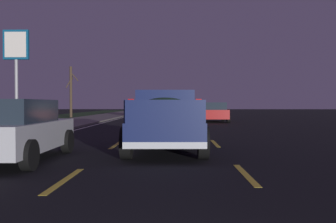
{
  "coord_description": "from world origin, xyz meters",
  "views": [
    {
      "loc": [
        -2.08,
        -0.34,
        1.44
      ],
      "look_at": [
        8.9,
        -0.11,
        1.21
      ],
      "focal_mm": 40.54,
      "sensor_mm": 36.0,
      "label": 1
    }
  ],
  "objects_px": {
    "sedan_red": "(214,112)",
    "pickup_truck": "(165,118)",
    "bare_tree_far": "(71,91)",
    "sedan_blue": "(140,110)",
    "sedan_silver": "(14,130)",
    "gas_price_sign": "(16,53)"
  },
  "relations": [
    {
      "from": "pickup_truck",
      "to": "sedan_silver",
      "type": "relative_size",
      "value": 1.24
    },
    {
      "from": "gas_price_sign",
      "to": "bare_tree_far",
      "type": "height_order",
      "value": "gas_price_sign"
    },
    {
      "from": "pickup_truck",
      "to": "sedan_silver",
      "type": "bearing_deg",
      "value": 121.42
    },
    {
      "from": "gas_price_sign",
      "to": "sedan_red",
      "type": "bearing_deg",
      "value": -81.96
    },
    {
      "from": "sedan_red",
      "to": "pickup_truck",
      "type": "bearing_deg",
      "value": 169.56
    },
    {
      "from": "pickup_truck",
      "to": "sedan_blue",
      "type": "distance_m",
      "value": 30.91
    },
    {
      "from": "sedan_blue",
      "to": "sedan_red",
      "type": "bearing_deg",
      "value": -150.06
    },
    {
      "from": "bare_tree_far",
      "to": "sedan_silver",
      "type": "bearing_deg",
      "value": -166.94
    },
    {
      "from": "sedan_red",
      "to": "sedan_silver",
      "type": "xyz_separation_m",
      "value": [
        -20.7,
        7.11,
        0.0
      ]
    },
    {
      "from": "gas_price_sign",
      "to": "sedan_blue",
      "type": "bearing_deg",
      "value": -28.76
    },
    {
      "from": "sedan_red",
      "to": "bare_tree_far",
      "type": "xyz_separation_m",
      "value": [
        9.88,
        14.2,
        2.02
      ]
    },
    {
      "from": "sedan_red",
      "to": "sedan_blue",
      "type": "bearing_deg",
      "value": 29.94
    },
    {
      "from": "sedan_blue",
      "to": "sedan_red",
      "type": "relative_size",
      "value": 1.0
    },
    {
      "from": "pickup_truck",
      "to": "gas_price_sign",
      "type": "distance_m",
      "value": 20.44
    },
    {
      "from": "sedan_red",
      "to": "bare_tree_far",
      "type": "bearing_deg",
      "value": 55.18
    },
    {
      "from": "sedan_red",
      "to": "bare_tree_far",
      "type": "distance_m",
      "value": 17.41
    },
    {
      "from": "sedan_silver",
      "to": "gas_price_sign",
      "type": "bearing_deg",
      "value": 22.87
    },
    {
      "from": "pickup_truck",
      "to": "sedan_silver",
      "type": "height_order",
      "value": "pickup_truck"
    },
    {
      "from": "sedan_blue",
      "to": "bare_tree_far",
      "type": "height_order",
      "value": "bare_tree_far"
    },
    {
      "from": "sedan_red",
      "to": "bare_tree_far",
      "type": "height_order",
      "value": "bare_tree_far"
    },
    {
      "from": "sedan_red",
      "to": "gas_price_sign",
      "type": "xyz_separation_m",
      "value": [
        -2.11,
        14.95,
        4.42
      ]
    },
    {
      "from": "sedan_silver",
      "to": "gas_price_sign",
      "type": "height_order",
      "value": "gas_price_sign"
    }
  ]
}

